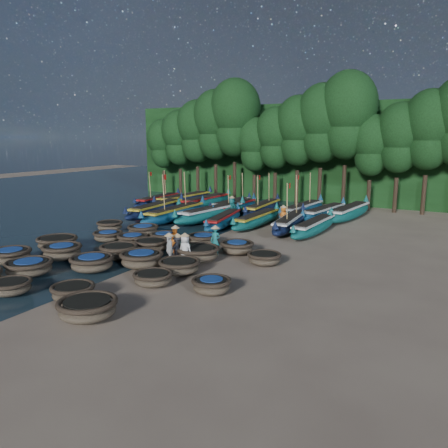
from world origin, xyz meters
The scene contains 61 objects.
ground centered at (0.00, 0.00, 0.00)m, with size 120.00×120.00×0.00m, color gray.
foliage_wall centered at (0.00, 23.50, 5.00)m, with size 40.00×3.00×10.00m, color black.
coracle_2 centered at (-2.19, -9.96, 0.36)m, with size 2.11×2.11×0.63m.
coracle_3 centered at (0.75, -9.22, 0.40)m, with size 2.13×2.13×0.71m.
coracle_4 centered at (2.64, -10.26, 0.44)m, with size 2.25×2.25×0.78m.
coracle_5 centered at (-6.35, -6.95, 0.47)m, with size 2.18×2.18×0.80m.
coracle_6 centered at (-3.75, -7.83, 0.44)m, with size 2.43×2.43×0.76m.
coracle_7 centered at (-1.57, -5.85, 0.46)m, with size 2.34×2.34×0.79m.
coracle_8 centered at (2.46, -6.12, 0.36)m, with size 2.19×2.19×0.63m.
coracle_9 centered at (5.33, -5.78, 0.40)m, with size 1.88×1.88×0.69m.
coracle_10 centered at (-6.55, -3.69, 0.46)m, with size 2.71×2.71×0.80m.
coracle_11 centered at (-4.60, -5.05, 0.48)m, with size 2.22×2.22×0.83m.
coracle_12 centered at (-1.90, -3.51, 0.47)m, with size 2.20×2.20×0.82m.
coracle_13 centered at (0.25, -4.20, 0.49)m, with size 2.41×2.41×0.84m.
coracle_14 centered at (2.51, -4.07, 0.40)m, with size 2.07×2.07×0.70m.
coracle_15 centered at (-5.36, -0.68, 0.38)m, with size 2.15×2.15×0.66m.
coracle_16 centered at (-3.24, -0.77, 0.42)m, with size 2.35×2.35×0.72m.
coracle_17 centered at (-1.22, -1.51, 0.44)m, with size 2.39×2.39×0.78m.
coracle_18 centered at (2.12, -1.76, 0.47)m, with size 2.57×2.57×0.82m.
coracle_19 centered at (5.59, -0.70, 0.38)m, with size 1.81×1.81×0.66m.
coracle_20 centered at (-7.49, 1.77, 0.41)m, with size 2.24×2.24×0.72m.
coracle_21 centered at (-4.42, 1.71, 0.42)m, with size 2.40×2.40×0.74m.
coracle_22 centered at (-1.90, 0.62, 0.40)m, with size 1.95×1.95×0.69m.
coracle_23 centered at (0.50, 1.52, 0.38)m, with size 2.34×2.34×0.67m.
coracle_24 centered at (3.36, 0.53, 0.43)m, with size 2.07×2.07×0.74m.
long_boat_2 centered at (-8.22, 8.25, 0.61)m, with size 2.28×9.05×1.60m.
long_boat_3 centered at (-5.68, 7.38, 0.61)m, with size 1.67×9.09×3.86m.
long_boat_4 centered at (-3.07, 8.77, 0.62)m, with size 2.86×9.11×1.62m.
long_boat_5 centered at (-1.10, 7.11, 0.52)m, with size 2.62×7.63×1.36m.
long_boat_6 centered at (1.04, 8.45, 0.53)m, with size 1.56×7.96×1.40m.
long_boat_7 centered at (3.74, 8.38, 0.57)m, with size 2.29×8.40×3.59m.
long_boat_8 centered at (5.64, 7.94, 0.54)m, with size 1.80×8.00×1.41m.
long_boat_9 centered at (-11.61, 12.97, 0.55)m, with size 1.95×8.08×3.44m.
long_boat_10 centered at (-9.36, 14.25, 0.62)m, with size 2.36×9.17×1.62m.
long_boat_11 centered at (-6.81, 14.05, 0.60)m, with size 1.93×8.98×1.58m.
long_boat_12 centered at (-4.18, 14.25, 0.50)m, with size 1.67×7.42×1.31m.
long_boat_13 centered at (-2.89, 12.54, 0.56)m, with size 1.49×8.28×3.52m.
long_boat_14 centered at (-0.64, 13.40, 0.56)m, with size 1.87×8.35×3.55m.
long_boat_15 centered at (2.66, 14.23, 0.58)m, with size 2.30×8.55×3.65m.
long_boat_16 centered at (4.70, 13.82, 0.55)m, with size 2.63×8.13×1.45m.
long_boat_17 centered at (6.53, 14.72, 0.60)m, with size 2.55×8.94×1.58m.
fisherman_0 centered at (1.93, -2.68, 0.88)m, with size 0.86×0.62×1.84m.
fisherman_1 centered at (2.27, -0.07, 0.91)m, with size 0.61×0.52×1.80m.
fisherman_2 centered at (-0.05, -0.70, 0.81)m, with size 0.90×0.93×1.71m.
fisherman_3 centered at (1.43, -2.63, 0.82)m, with size 0.76×1.10×1.75m.
fisherman_4 centered at (1.23, -3.09, 0.89)m, with size 0.93×1.01×1.86m.
fisherman_5 centered at (-2.17, 10.51, 0.92)m, with size 1.69×1.27×1.98m.
fisherman_6 centered at (2.78, 9.38, 0.84)m, with size 0.86×0.70×1.73m.
tree_0 centered at (-16.00, 20.00, 5.97)m, with size 3.68×3.68×8.68m.
tree_1 centered at (-13.70, 20.00, 6.65)m, with size 4.09×4.09×9.65m.
tree_2 centered at (-11.40, 20.00, 7.32)m, with size 4.51×4.51×10.63m.
tree_3 centered at (-9.10, 20.00, 8.00)m, with size 4.92×4.92×11.60m.
tree_4 centered at (-6.80, 20.00, 8.67)m, with size 5.34×5.34×12.58m.
tree_5 centered at (-4.50, 20.00, 5.97)m, with size 3.68×3.68×8.68m.
tree_6 centered at (-2.20, 20.00, 6.65)m, with size 4.09×4.09×9.65m.
tree_7 centered at (0.10, 20.00, 7.32)m, with size 4.51×4.51×10.63m.
tree_8 centered at (2.40, 20.00, 8.00)m, with size 4.92×4.92×11.60m.
tree_9 centered at (4.70, 20.00, 8.67)m, with size 5.34×5.34×12.58m.
tree_10 centered at (7.00, 20.00, 5.97)m, with size 3.68×3.68×8.68m.
tree_11 centered at (9.30, 20.00, 6.65)m, with size 4.09×4.09×9.65m.
tree_12 centered at (11.60, 20.00, 7.32)m, with size 4.51×4.51×10.63m.
Camera 1 is at (14.33, -21.19, 6.63)m, focal length 35.00 mm.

